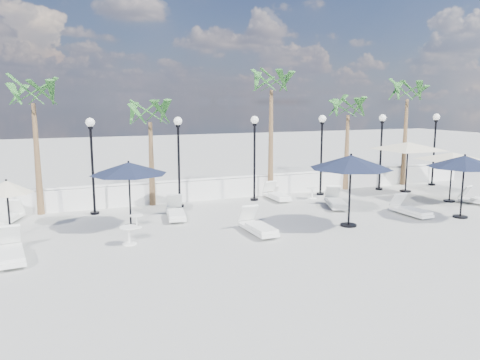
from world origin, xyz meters
name	(u,v)px	position (x,y,z in m)	size (l,w,h in m)	color
ground	(334,238)	(0.00, 0.00, 0.00)	(100.00, 100.00, 0.00)	#A4A59F
balustrade	(246,187)	(0.00, 7.50, 0.47)	(26.00, 0.30, 1.01)	silver
lamppost_1	(92,152)	(-7.00, 6.50, 2.49)	(0.36, 0.36, 3.84)	black
lamppost_2	(179,149)	(-3.50, 6.50, 2.49)	(0.36, 0.36, 3.84)	black
lamppost_3	(255,146)	(0.00, 6.50, 2.49)	(0.36, 0.36, 3.84)	black
lamppost_4	(322,143)	(3.50, 6.50, 2.49)	(0.36, 0.36, 3.84)	black
lamppost_5	(381,141)	(7.00, 6.50, 2.49)	(0.36, 0.36, 3.84)	black
lamppost_6	(435,139)	(10.50, 6.50, 2.49)	(0.36, 0.36, 3.84)	black
palm_0	(33,100)	(-9.00, 7.30, 4.53)	(2.60, 2.60, 5.50)	brown
palm_1	(150,118)	(-4.50, 7.30, 3.75)	(2.60, 2.60, 4.70)	brown
palm_2	(271,87)	(1.20, 7.30, 5.12)	(2.60, 2.60, 6.10)	brown
palm_3	(348,112)	(5.50, 7.30, 3.95)	(2.60, 2.60, 4.90)	brown
palm_4	(407,97)	(9.20, 7.30, 4.73)	(2.60, 2.60, 5.70)	brown
lounger_0	(7,217)	(-10.14, 6.22, 0.23)	(1.18, 1.95, 0.70)	white
lounger_1	(10,252)	(-9.72, 1.55, 0.26)	(0.90, 2.16, 0.79)	white
lounger_2	(257,226)	(-2.10, 1.48, 0.26)	(0.72, 2.05, 0.76)	white
lounger_3	(276,195)	(0.99, 6.22, 0.24)	(0.62, 1.87, 0.70)	white
lounger_4	(176,212)	(-4.17, 4.56, 0.25)	(0.97, 2.05, 0.74)	white
lounger_5	(336,202)	(2.64, 3.88, 0.25)	(1.36, 2.10, 0.75)	white
lounger_6	(410,210)	(4.55, 1.52, 0.24)	(0.65, 1.90, 0.71)	white
side_table_0	(129,234)	(-6.36, 1.87, 0.35)	(0.59, 0.59, 0.58)	white
side_table_1	(137,220)	(-5.80, 3.79, 0.28)	(0.47, 0.47, 0.46)	white
side_table_2	(312,192)	(2.64, 5.83, 0.31)	(0.53, 0.53, 0.52)	white
parasol_navy_left	(129,169)	(-5.98, 3.97, 2.12)	(2.73, 2.73, 2.41)	black
parasol_navy_mid	(351,162)	(1.37, 1.13, 2.33)	(2.96, 2.96, 2.65)	black
parasol_navy_right	(465,162)	(6.15, 0.55, 2.19)	(2.78, 2.78, 2.49)	black
parasol_cream_sq_a	(408,142)	(7.88, 5.57, 2.48)	(5.45, 5.45, 2.67)	black
parasol_cream_sq_b	(453,153)	(8.10, 2.98, 2.21)	(4.78, 4.78, 2.40)	black
parasol_cream_small	(7,188)	(-9.88, 3.91, 1.71)	(1.63, 1.63, 2.00)	black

